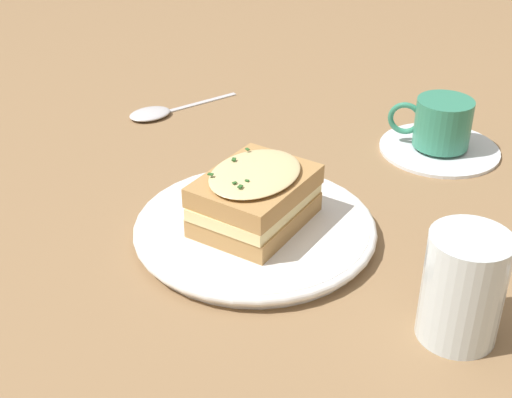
{
  "coord_description": "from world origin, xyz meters",
  "views": [
    {
      "loc": [
        -0.46,
        0.46,
        0.43
      ],
      "look_at": [
        -0.02,
        -0.0,
        0.05
      ],
      "focal_mm": 50.0,
      "sensor_mm": 36.0,
      "label": 1
    }
  ],
  "objects": [
    {
      "name": "teacup_with_saucer",
      "position": [
        -0.06,
        -0.31,
        0.03
      ],
      "size": [
        0.16,
        0.16,
        0.07
      ],
      "rotation": [
        0.0,
        0.0,
        0.45
      ],
      "color": "white",
      "rests_on": "ground_plane"
    },
    {
      "name": "spoon",
      "position": [
        0.29,
        -0.13,
        0.0
      ],
      "size": [
        0.06,
        0.18,
        0.01
      ],
      "rotation": [
        0.0,
        0.0,
        6.07
      ],
      "color": "silver",
      "rests_on": "ground_plane"
    },
    {
      "name": "water_glass",
      "position": [
        -0.26,
        -0.01,
        0.05
      ],
      "size": [
        0.07,
        0.07,
        0.1
      ],
      "primitive_type": "cylinder",
      "color": "silver",
      "rests_on": "ground_plane"
    },
    {
      "name": "ground_plane",
      "position": [
        0.0,
        0.0,
        0.0
      ],
      "size": [
        2.4,
        2.4,
        0.0
      ],
      "primitive_type": "plane",
      "color": "olive"
    },
    {
      "name": "sandwich",
      "position": [
        -0.02,
        -0.0,
        0.05
      ],
      "size": [
        0.11,
        0.14,
        0.07
      ],
      "rotation": [
        0.0,
        0.0,
        4.9
      ],
      "color": "#B2844C",
      "rests_on": "dinner_plate"
    },
    {
      "name": "dinner_plate",
      "position": [
        -0.02,
        -0.0,
        0.01
      ],
      "size": [
        0.26,
        0.26,
        0.02
      ],
      "color": "white",
      "rests_on": "ground_plane"
    }
  ]
}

